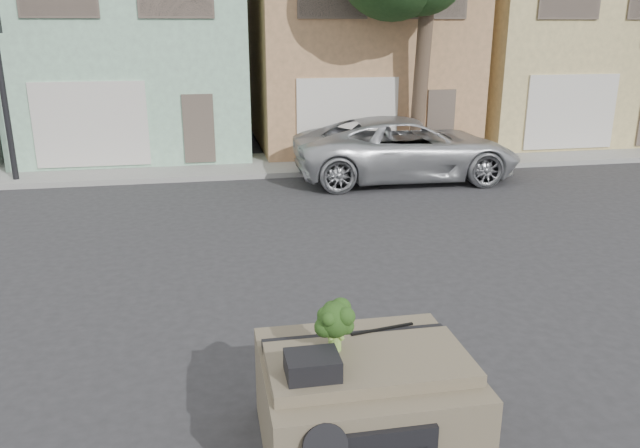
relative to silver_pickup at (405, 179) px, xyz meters
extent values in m
plane|color=#303033|center=(-4.12, -8.24, 0.00)|extent=(120.00, 120.00, 0.00)
cube|color=gray|center=(-4.12, 2.26, 0.07)|extent=(40.00, 3.00, 0.15)
cube|color=#9BCCAC|center=(-7.62, 6.26, 3.77)|extent=(7.20, 8.20, 7.55)
cube|color=tan|center=(-0.12, 6.26, 3.77)|extent=(7.20, 8.20, 7.55)
cube|color=#CDB879|center=(7.38, 6.26, 3.77)|extent=(7.20, 8.20, 7.55)
imported|color=silver|center=(0.00, 0.00, 0.00)|extent=(6.32, 3.03, 1.74)
cube|color=black|center=(-10.62, 1.26, 2.55)|extent=(0.40, 0.40, 5.10)
cube|color=#1A3516|center=(0.88, 1.56, 4.25)|extent=(4.40, 4.00, 8.50)
cube|color=#685E48|center=(-4.12, -11.24, 0.56)|extent=(2.00, 1.80, 1.12)
cube|color=black|center=(-4.70, -11.59, 1.22)|extent=(0.48, 0.38, 0.20)
cube|color=black|center=(-3.84, -10.86, 1.13)|extent=(0.69, 0.15, 0.02)
cube|color=#1E3A13|center=(-4.41, -11.17, 1.37)|extent=(0.42, 0.42, 0.50)
camera|label=1|loc=(-5.54, -16.43, 4.10)|focal=35.00mm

